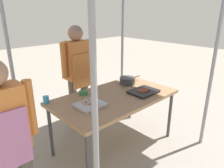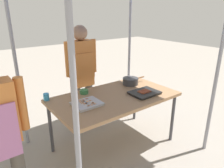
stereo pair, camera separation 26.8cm
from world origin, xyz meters
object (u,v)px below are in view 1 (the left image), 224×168
tray_grilled_sausages (144,91)px  tray_meat_skewers (90,105)px  drink_cup_near_edge (46,100)px  stall_table (115,100)px  vendor_woman (78,70)px  condiment_bowl (83,93)px  cooking_wok (127,80)px  customer_nearby (5,137)px

tray_grilled_sausages → tray_meat_skewers: bearing=168.2°
tray_grilled_sausages → drink_cup_near_edge: drink_cup_near_edge is taller
stall_table → vendor_woman: 0.81m
condiment_bowl → tray_grilled_sausages: bearing=-38.6°
stall_table → tray_meat_skewers: size_ratio=4.98×
tray_meat_skewers → vendor_woman: bearing=64.1°
tray_grilled_sausages → vendor_woman: 1.05m
drink_cup_near_edge → vendor_woman: vendor_woman is taller
drink_cup_near_edge → cooking_wok: bearing=-8.9°
tray_grilled_sausages → cooking_wok: cooking_wok is taller
stall_table → vendor_woman: vendor_woman is taller
drink_cup_near_edge → customer_nearby: customer_nearby is taller
stall_table → condiment_bowl: (-0.27, 0.31, 0.08)m
tray_meat_skewers → customer_nearby: customer_nearby is taller
stall_table → tray_grilled_sausages: tray_grilled_sausages is taller
tray_meat_skewers → drink_cup_near_edge: (-0.33, 0.42, 0.03)m
cooking_wok → drink_cup_near_edge: cooking_wok is taller
condiment_bowl → drink_cup_near_edge: drink_cup_near_edge is taller
stall_table → vendor_woman: bearing=92.4°
customer_nearby → tray_grilled_sausages: bearing=1.0°
tray_grilled_sausages → cooking_wok: bearing=74.9°
tray_meat_skewers → drink_cup_near_edge: 0.53m
drink_cup_near_edge → vendor_woman: size_ratio=0.05×
vendor_woman → customer_nearby: bearing=36.4°
condiment_bowl → drink_cup_near_edge: 0.49m
stall_table → drink_cup_near_edge: bearing=152.1°
customer_nearby → vendor_woman: bearing=36.4°
tray_grilled_sausages → tray_meat_skewers: tray_grilled_sausages is taller
cooking_wok → drink_cup_near_edge: 1.23m
tray_grilled_sausages → condiment_bowl: size_ratio=3.34×
drink_cup_near_edge → vendor_woman: bearing=28.0°
tray_meat_skewers → vendor_woman: 0.91m
stall_table → customer_nearby: customer_nearby is taller
cooking_wok → customer_nearby: 1.89m
stall_table → customer_nearby: bearing=-171.0°
cooking_wok → vendor_woman: bearing=131.0°
tray_meat_skewers → cooking_wok: cooking_wok is taller
cooking_wok → tray_meat_skewers: bearing=-165.4°
tray_meat_skewers → vendor_woman: vendor_woman is taller
condiment_bowl → vendor_woman: bearing=63.1°
cooking_wok → condiment_bowl: 0.74m
customer_nearby → cooking_wok: bearing=13.0°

